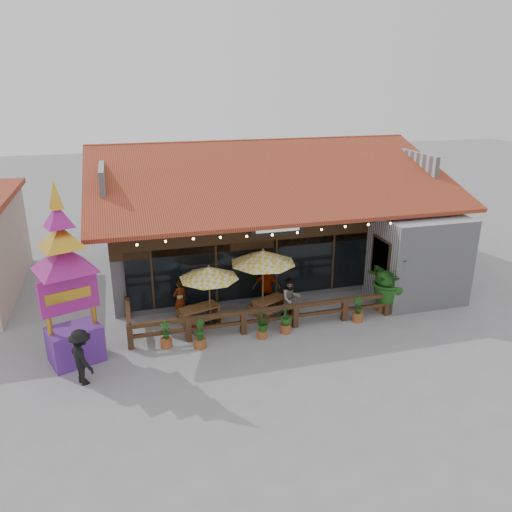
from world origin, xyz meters
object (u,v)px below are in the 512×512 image
object	(u,v)px
umbrella_left	(209,273)
picnic_table_right	(270,304)
pedestrian	(82,357)
umbrella_right	(263,257)
tropical_plant	(387,280)
thai_sign_tower	(64,263)
picnic_table_left	(200,312)

from	to	relation	value
umbrella_left	picnic_table_right	size ratio (longest dim) A/B	1.67
umbrella_left	pedestrian	size ratio (longest dim) A/B	1.66
umbrella_right	tropical_plant	size ratio (longest dim) A/B	1.32
thai_sign_tower	pedestrian	world-z (taller)	thai_sign_tower
umbrella_left	umbrella_right	bearing A→B (deg)	8.89
umbrella_left	thai_sign_tower	distance (m)	5.11
tropical_plant	pedestrian	xyz separation A→B (m)	(-11.37, -2.06, -0.42)
umbrella_left	thai_sign_tower	bearing A→B (deg)	-163.64
thai_sign_tower	umbrella_left	bearing A→B (deg)	16.36
thai_sign_tower	umbrella_right	bearing A→B (deg)	14.06
umbrella_left	picnic_table_right	world-z (taller)	umbrella_left
umbrella_right	pedestrian	world-z (taller)	umbrella_right
picnic_table_right	thai_sign_tower	bearing A→B (deg)	-167.64
umbrella_left	tropical_plant	bearing A→B (deg)	-6.11
picnic_table_right	tropical_plant	size ratio (longest dim) A/B	0.77
umbrella_left	pedestrian	bearing A→B (deg)	-147.73
umbrella_right	tropical_plant	world-z (taller)	umbrella_right
picnic_table_left	tropical_plant	size ratio (longest dim) A/B	0.77
umbrella_left	picnic_table_left	world-z (taller)	umbrella_left
umbrella_right	picnic_table_left	distance (m)	3.17
thai_sign_tower	picnic_table_left	bearing A→B (deg)	19.08
umbrella_left	pedestrian	distance (m)	5.37
picnic_table_right	thai_sign_tower	distance (m)	7.90
picnic_table_left	thai_sign_tower	distance (m)	5.48
tropical_plant	pedestrian	distance (m)	11.57
umbrella_left	picnic_table_right	bearing A→B (deg)	4.22
picnic_table_left	picnic_table_right	bearing A→B (deg)	1.17
picnic_table_left	picnic_table_right	world-z (taller)	picnic_table_left
picnic_table_left	picnic_table_right	xyz separation A→B (m)	(2.78, 0.06, -0.02)
umbrella_left	tropical_plant	size ratio (longest dim) A/B	1.28
tropical_plant	pedestrian	bearing A→B (deg)	-169.76
thai_sign_tower	tropical_plant	distance (m)	11.87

